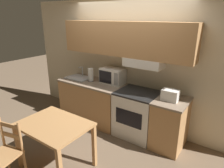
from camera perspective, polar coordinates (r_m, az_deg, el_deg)
name	(u,v)px	position (r m, az deg, el deg)	size (l,w,h in m)	color
ground_plane	(125,120)	(4.56, 3.74, -10.27)	(16.00, 16.00, 0.00)	brown
wall_back	(126,54)	(3.98, 3.91, 8.69)	(5.12, 0.38, 2.55)	beige
lower_counter_main	(93,100)	(4.46, -5.53, -4.67)	(1.45, 0.69, 0.89)	tan
lower_counter_right_stub	(170,123)	(3.69, 16.20, -10.78)	(0.53, 0.69, 0.89)	tan
stove_range	(137,114)	(3.90, 7.17, -8.40)	(0.75, 0.67, 0.89)	white
microwave	(113,76)	(4.12, 0.19, 2.34)	(0.49, 0.32, 0.32)	white
toaster	(170,95)	(3.44, 16.29, -3.06)	(0.28, 0.18, 0.19)	white
sink_basin	(78,78)	(4.56, -9.60, 1.84)	(0.53, 0.38, 0.24)	#B7BABF
paper_towel_roll	(91,75)	(4.29, -6.11, 2.60)	(0.13, 0.13, 0.28)	black
dining_table	(55,130)	(3.12, -16.10, -12.55)	(1.01, 0.75, 0.75)	#B27F4C
chair_left_of_table	(6,154)	(3.21, -28.12, -17.30)	(0.45, 0.45, 0.91)	#B27F4C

